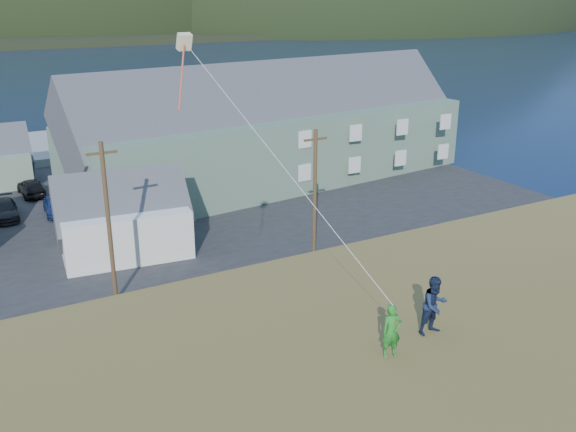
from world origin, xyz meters
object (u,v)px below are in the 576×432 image
object	(u,v)px
kite_flyer_green	(392,331)
kite_flyer_navy	(435,305)
shed_white	(123,217)
lodge	(275,128)

from	to	relation	value
kite_flyer_green	kite_flyer_navy	size ratio (longest dim) A/B	0.87
shed_white	kite_flyer_green	xyz separation A→B (m)	(-0.08, -27.49, 5.39)
lodge	kite_flyer_green	distance (m)	41.03
kite_flyer_green	kite_flyer_navy	world-z (taller)	kite_flyer_navy
shed_white	kite_flyer_navy	xyz separation A→B (m)	(1.72, -27.09, 5.50)
lodge	shed_white	bearing A→B (deg)	-154.81
shed_white	kite_flyer_green	world-z (taller)	kite_flyer_green
shed_white	kite_flyer_green	distance (m)	28.01
lodge	shed_white	distance (m)	19.32
lodge	shed_white	xyz separation A→B (m)	(-16.38, -9.97, -2.37)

